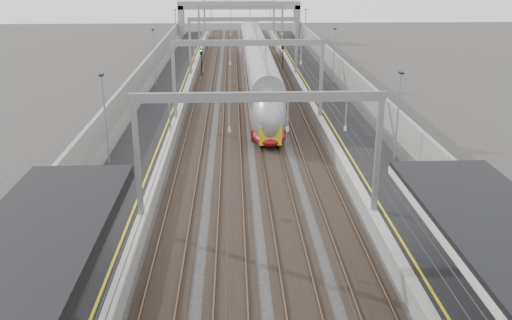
{
  "coord_description": "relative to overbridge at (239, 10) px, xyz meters",
  "views": [
    {
      "loc": [
        -1.27,
        -6.13,
        13.88
      ],
      "look_at": [
        0.0,
        25.08,
        2.9
      ],
      "focal_mm": 40.0,
      "sensor_mm": 36.0,
      "label": 1
    }
  ],
  "objects": [
    {
      "name": "overbridge",
      "position": [
        0.0,
        0.0,
        0.0
      ],
      "size": [
        22.0,
        2.2,
        6.9
      ],
      "color": "gray",
      "rests_on": "ground"
    },
    {
      "name": "train",
      "position": [
        1.5,
        -41.63,
        -3.18
      ],
      "size": [
        2.75,
        50.13,
        4.35
      ],
      "color": "maroon",
      "rests_on": "ground"
    },
    {
      "name": "wall_right",
      "position": [
        11.2,
        -55.0,
        -3.71
      ],
      "size": [
        0.3,
        120.0,
        3.2
      ],
      "primitive_type": "cube",
      "color": "gray",
      "rests_on": "ground"
    },
    {
      "name": "wall_left",
      "position": [
        -11.2,
        -55.0,
        -3.71
      ],
      "size": [
        0.3,
        120.0,
        3.2
      ],
      "primitive_type": "cube",
      "color": "gray",
      "rests_on": "ground"
    },
    {
      "name": "overhead_line",
      "position": [
        0.0,
        -48.38,
        0.83
      ],
      "size": [
        13.0,
        140.0,
        6.6
      ],
      "color": "gray",
      "rests_on": "platform_left"
    },
    {
      "name": "signal_red_far",
      "position": [
        5.4,
        -30.22,
        -2.89
      ],
      "size": [
        0.32,
        0.32,
        3.48
      ],
      "color": "black",
      "rests_on": "ground"
    },
    {
      "name": "platform_right",
      "position": [
        8.0,
        -55.0,
        -4.81
      ],
      "size": [
        4.0,
        120.0,
        1.0
      ],
      "primitive_type": "cube",
      "color": "black",
      "rests_on": "ground"
    },
    {
      "name": "tracks",
      "position": [
        0.0,
        -55.0,
        -5.26
      ],
      "size": [
        11.4,
        140.0,
        0.2
      ],
      "color": "black",
      "rests_on": "ground"
    },
    {
      "name": "signal_red_near",
      "position": [
        3.2,
        -31.12,
        -2.89
      ],
      "size": [
        0.32,
        0.32,
        3.48
      ],
      "color": "black",
      "rests_on": "ground"
    },
    {
      "name": "platform_left",
      "position": [
        -8.0,
        -55.0,
        -4.81
      ],
      "size": [
        4.0,
        120.0,
        1.0
      ],
      "primitive_type": "cube",
      "color": "black",
      "rests_on": "ground"
    },
    {
      "name": "signal_green",
      "position": [
        -5.2,
        -34.55,
        -2.89
      ],
      "size": [
        0.32,
        0.32,
        3.48
      ],
      "color": "black",
      "rests_on": "ground"
    }
  ]
}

